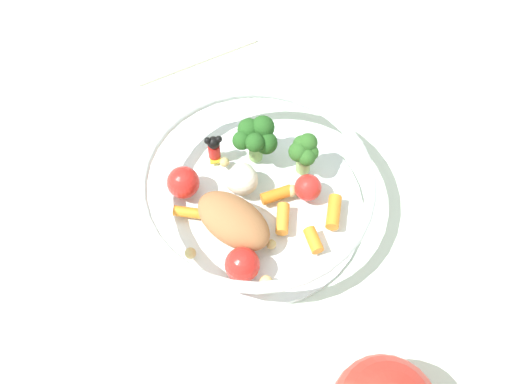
% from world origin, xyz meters
% --- Properties ---
extents(ground_plane, '(2.40, 2.40, 0.00)m').
position_xyz_m(ground_plane, '(0.00, 0.00, 0.00)').
color(ground_plane, silver).
extents(food_container, '(0.21, 0.21, 0.06)m').
position_xyz_m(food_container, '(-0.00, 0.01, 0.03)').
color(food_container, white).
rests_on(food_container, ground_plane).
extents(folded_napkin, '(0.18, 0.18, 0.01)m').
position_xyz_m(folded_napkin, '(-0.24, -0.08, 0.00)').
color(folded_napkin, silver).
rests_on(folded_napkin, ground_plane).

